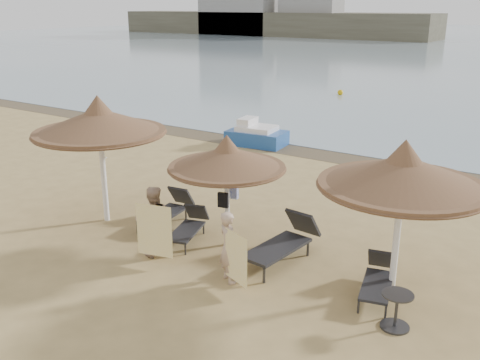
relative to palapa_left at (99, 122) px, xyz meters
The scene contains 19 objects.
ground 4.39m from the palapa_left, ahead, with size 160.00×160.00×0.00m, color tan.
wet_sand_strip 9.95m from the palapa_left, 68.62° to the left, with size 200.00×1.60×0.01m, color brown.
far_shore 80.33m from the palapa_left, 105.60° to the left, with size 150.00×54.80×12.00m.
palapa_left is the anchor object (origin of this frame).
palapa_center 3.55m from the palapa_left, ahead, with size 2.66×2.66×2.64m.
palapa_right 7.41m from the palapa_left, ahead, with size 3.11×3.11×3.08m.
lounger_far_left 2.78m from the palapa_left, 28.75° to the left, with size 0.81×1.86×0.81m.
lounger_near_left 3.40m from the palapa_left, ahead, with size 0.99×1.69×0.72m.
lounger_near_right 5.42m from the palapa_left, ahead, with size 0.94×2.20×0.95m.
lounger_far_right 7.52m from the palapa_left, ahead, with size 0.89×1.68×0.72m.
side_table 8.19m from the palapa_left, ahead, with size 0.55×0.55×0.66m.
person_left 3.06m from the palapa_left, 19.01° to the right, with size 0.87×0.56×1.88m, color tan.
person_right 4.88m from the palapa_left, 11.09° to the right, with size 0.81×0.52×1.75m, color tan.
towel_left 3.52m from the palapa_left, 23.13° to the right, with size 0.81×0.22×1.17m.
towel_right 5.31m from the palapa_left, 13.15° to the right, with size 0.70×0.29×1.04m.
bag_patterned 3.77m from the palapa_left, 11.23° to the left, with size 0.32×0.14×0.40m.
bag_dark 3.78m from the palapa_left, ahead, with size 0.25×0.13×0.34m.
pedal_boat 9.15m from the palapa_left, 96.12° to the left, with size 2.41×1.59×1.06m.
buoy_left 22.44m from the palapa_left, 98.01° to the left, with size 0.35×0.35×0.35m, color #DAA707.
Camera 1 is at (6.55, -8.36, 5.36)m, focal length 40.00 mm.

